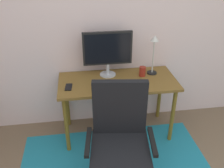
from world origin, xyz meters
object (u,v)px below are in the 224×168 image
desk (118,87)px  computer_mouse (142,83)px  coffee_cup (142,71)px  office_chair (120,147)px  cell_phone (69,87)px  keyboard (113,87)px  desk_lamp (154,49)px  monitor (108,50)px

desk → computer_mouse: computer_mouse is taller
coffee_cup → office_chair: office_chair is taller
coffee_cup → cell_phone: 0.83m
computer_mouse → cell_phone: computer_mouse is taller
keyboard → desk_lamp: size_ratio=0.96×
monitor → keyboard: bearing=-86.6°
monitor → computer_mouse: monitor is taller
monitor → keyboard: size_ratio=1.24×
computer_mouse → office_chair: 0.75m
desk → monitor: bearing=121.1°
monitor → office_chair: size_ratio=0.53×
computer_mouse → coffee_cup: (0.06, 0.19, 0.04)m
computer_mouse → desk_lamp: (0.18, 0.23, 0.28)m
keyboard → computer_mouse: bearing=4.7°
computer_mouse → office_chair: office_chair is taller
keyboard → computer_mouse: (0.31, 0.03, 0.01)m
keyboard → cell_phone: keyboard is taller
desk → coffee_cup: size_ratio=11.83×
cell_phone → desk_lamp: size_ratio=0.31×
monitor → cell_phone: bearing=-152.4°
keyboard → desk_lamp: 0.62m
keyboard → cell_phone: size_ratio=3.07×
keyboard → desk_lamp: desk_lamp is taller
desk → keyboard: size_ratio=2.98×
cell_phone → office_chair: (0.43, -0.65, -0.28)m
keyboard → desk: bearing=63.3°
keyboard → coffee_cup: 0.42m
desk_lamp → keyboard: bearing=-152.0°
coffee_cup → cell_phone: (-0.82, -0.15, -0.05)m
computer_mouse → desk_lamp: bearing=52.4°
keyboard → office_chair: office_chair is taller
office_chair → computer_mouse: bearing=68.7°
keyboard → computer_mouse: size_ratio=4.13×
coffee_cup → monitor: bearing=168.4°
computer_mouse → coffee_cup: bearing=73.9°
computer_mouse → monitor: bearing=140.5°
keyboard → office_chair: 0.65m
desk → computer_mouse: bearing=-26.8°
keyboard → cell_phone: bearing=172.0°
office_chair → desk: bearing=89.9°
keyboard → coffee_cup: bearing=30.7°
desk_lamp → office_chair: size_ratio=0.44×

